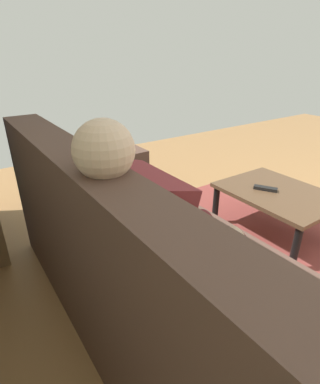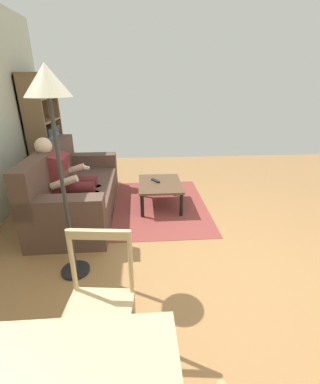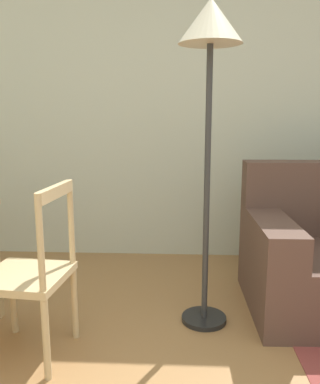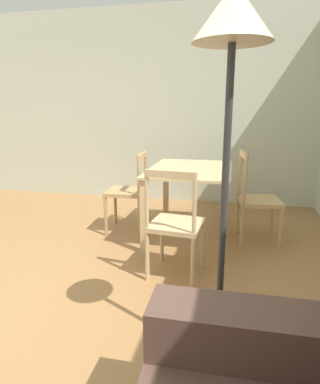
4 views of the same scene
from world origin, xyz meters
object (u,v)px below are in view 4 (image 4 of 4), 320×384
object	(u,v)px
dining_chair_near_wall	(256,200)
dining_chair_facing_couch	(175,225)
dining_chair_by_doorway	(129,192)
floor_lamp	(231,56)
dining_table	(191,179)

from	to	relation	value
dining_chair_near_wall	dining_chair_facing_couch	xyz separation A→B (m)	(0.93, -0.70, -0.00)
dining_chair_by_doorway	floor_lamp	distance (m)	2.45
dining_table	floor_lamp	xyz separation A→B (m)	(1.87, 0.39, 0.97)
floor_lamp	dining_chair_facing_couch	bearing A→B (deg)	-157.01
dining_chair_facing_couch	dining_chair_by_doorway	distance (m)	1.16
dining_table	dining_chair_by_doorway	world-z (taller)	dining_chair_by_doorway
floor_lamp	dining_chair_by_doorway	bearing A→B (deg)	-149.70
dining_table	dining_chair_facing_couch	distance (m)	0.95
dining_chair_by_doorway	floor_lamp	xyz separation A→B (m)	(1.87, 1.09, 1.15)
dining_chair_facing_couch	floor_lamp	distance (m)	1.54
dining_table	dining_chair_by_doorway	bearing A→B (deg)	-90.15
dining_table	dining_chair_facing_couch	xyz separation A→B (m)	(0.93, -0.00, -0.19)
dining_table	dining_chair_facing_couch	bearing A→B (deg)	-0.21
dining_table	dining_chair_by_doorway	xyz separation A→B (m)	(-0.00, -0.70, -0.18)
dining_chair_facing_couch	floor_lamp	size ratio (longest dim) A/B	0.49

